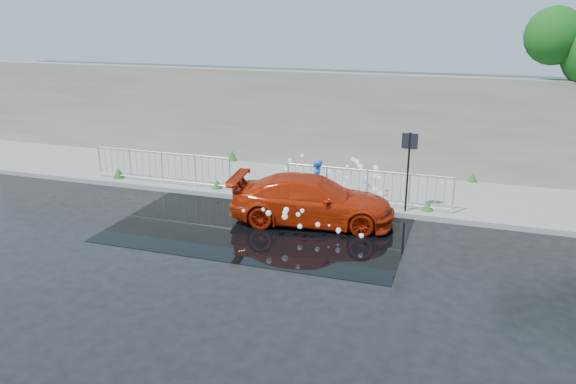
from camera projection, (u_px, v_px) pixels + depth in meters
name	position (u px, v px, depth m)	size (l,w,h in m)	color
ground	(231.00, 237.00, 14.94)	(90.00, 90.00, 0.00)	black
pavement	(290.00, 183.00, 19.43)	(30.00, 4.00, 0.15)	gray
curb	(270.00, 200.00, 17.63)	(30.00, 0.25, 0.16)	gray
retaining_wall	(308.00, 119.00, 20.86)	(30.00, 0.60, 3.50)	#645F54
puddle	(262.00, 226.00, 15.69)	(8.00, 5.00, 0.01)	black
sign_post	(409.00, 159.00, 15.94)	(0.45, 0.06, 2.50)	black
railing_left	(162.00, 166.00, 18.95)	(5.05, 0.05, 1.10)	silver
railing_right	(367.00, 186.00, 16.83)	(5.05, 0.05, 1.10)	silver
weeds	(273.00, 178.00, 19.10)	(12.17, 3.93, 0.41)	#144B14
water_spray	(334.00, 189.00, 16.74)	(3.43, 5.46, 0.99)	white
red_car	(312.00, 200.00, 15.79)	(1.87, 4.61, 1.34)	#A61F06
person	(316.00, 184.00, 16.96)	(0.56, 0.37, 1.53)	blue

